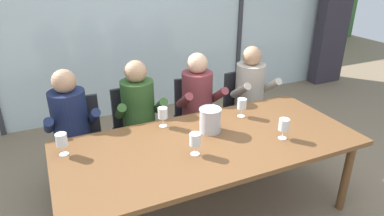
% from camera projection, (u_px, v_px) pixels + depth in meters
% --- Properties ---
extents(ground, '(14.00, 14.00, 0.00)m').
position_uv_depth(ground, '(168.00, 157.00, 3.84)').
color(ground, '#847056').
extents(window_glass_panel, '(7.61, 0.03, 2.60)m').
position_uv_depth(window_glass_panel, '(128.00, 20.00, 4.45)').
color(window_glass_panel, silver).
rests_on(window_glass_panel, ground).
extents(window_mullion_right, '(0.06, 0.06, 2.60)m').
position_uv_depth(window_mullion_right, '(240.00, 12.00, 5.08)').
color(window_mullion_right, '#38383D').
rests_on(window_mullion_right, ground).
extents(hillside_vineyard, '(13.61, 2.40, 1.95)m').
position_uv_depth(hillside_vineyard, '(88.00, 10.00, 7.44)').
color(hillside_vineyard, '#386633').
rests_on(hillside_vineyard, ground).
extents(curtain_heavy_drape, '(0.56, 0.20, 2.60)m').
position_uv_depth(curtain_heavy_drape, '(336.00, 7.00, 5.60)').
color(curtain_heavy_drape, '#332D38').
rests_on(curtain_heavy_drape, ground).
extents(dining_table, '(2.41, 1.07, 0.73)m').
position_uv_depth(dining_table, '(210.00, 148.00, 2.74)').
color(dining_table, brown).
rests_on(dining_table, ground).
extents(chair_near_curtain, '(0.48, 0.48, 0.88)m').
position_uv_depth(chair_near_curtain, '(79.00, 137.00, 3.22)').
color(chair_near_curtain, '#232328').
rests_on(chair_near_curtain, ground).
extents(chair_left_of_center, '(0.47, 0.47, 0.88)m').
position_uv_depth(chair_left_of_center, '(136.00, 123.00, 3.48)').
color(chair_left_of_center, '#232328').
rests_on(chair_left_of_center, ground).
extents(chair_center, '(0.49, 0.49, 0.88)m').
position_uv_depth(chair_center, '(196.00, 112.00, 3.71)').
color(chair_center, '#232328').
rests_on(chair_center, ground).
extents(chair_right_of_center, '(0.49, 0.49, 0.88)m').
position_uv_depth(chair_right_of_center, '(244.00, 103.00, 3.94)').
color(chair_right_of_center, '#232328').
rests_on(chair_right_of_center, ground).
extents(person_navy_polo, '(0.48, 0.62, 1.20)m').
position_uv_depth(person_navy_polo, '(72.00, 127.00, 3.03)').
color(person_navy_polo, '#192347').
rests_on(person_navy_polo, ground).
extents(person_olive_shirt, '(0.48, 0.63, 1.20)m').
position_uv_depth(person_olive_shirt, '(140.00, 114.00, 3.27)').
color(person_olive_shirt, '#2D5123').
rests_on(person_olive_shirt, ground).
extents(person_maroon_top, '(0.47, 0.62, 1.20)m').
position_uv_depth(person_maroon_top, '(200.00, 103.00, 3.51)').
color(person_maroon_top, brown).
rests_on(person_maroon_top, ground).
extents(person_beige_jumper, '(0.47, 0.62, 1.20)m').
position_uv_depth(person_beige_jumper, '(253.00, 93.00, 3.75)').
color(person_beige_jumper, '#B7AD9E').
rests_on(person_beige_jumper, ground).
extents(ice_bucket_primary, '(0.19, 0.19, 0.21)m').
position_uv_depth(ice_bucket_primary, '(210.00, 120.00, 2.83)').
color(ice_bucket_primary, '#B7B7BC').
rests_on(ice_bucket_primary, dining_table).
extents(wine_glass_by_left_taster, '(0.08, 0.08, 0.17)m').
position_uv_depth(wine_glass_by_left_taster, '(163.00, 114.00, 2.90)').
color(wine_glass_by_left_taster, silver).
rests_on(wine_glass_by_left_taster, dining_table).
extents(wine_glass_near_bucket, '(0.08, 0.08, 0.17)m').
position_uv_depth(wine_glass_near_bucket, '(62.00, 141.00, 2.49)').
color(wine_glass_near_bucket, silver).
rests_on(wine_glass_near_bucket, dining_table).
extents(wine_glass_center_pour, '(0.08, 0.08, 0.17)m').
position_uv_depth(wine_glass_center_pour, '(284.00, 125.00, 2.71)').
color(wine_glass_center_pour, silver).
rests_on(wine_glass_center_pour, dining_table).
extents(wine_glass_by_right_taster, '(0.08, 0.08, 0.17)m').
position_uv_depth(wine_glass_by_right_taster, '(242.00, 105.00, 3.09)').
color(wine_glass_by_right_taster, silver).
rests_on(wine_glass_by_right_taster, dining_table).
extents(wine_glass_spare_empty, '(0.08, 0.08, 0.17)m').
position_uv_depth(wine_glass_spare_empty, '(195.00, 140.00, 2.49)').
color(wine_glass_spare_empty, silver).
rests_on(wine_glass_spare_empty, dining_table).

